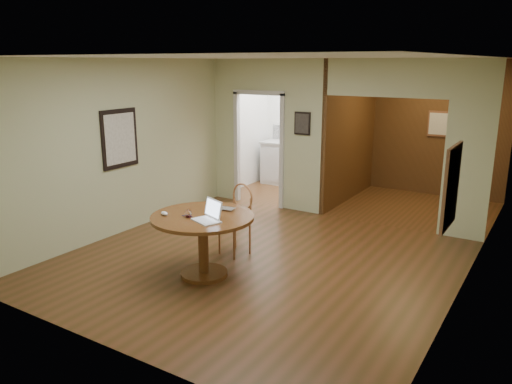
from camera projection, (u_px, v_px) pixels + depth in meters
The scene contains 11 objects.
floor at pixel (256, 263), 6.76m from camera, with size 5.00×5.00×0.00m, color #482F14.
room_shell at pixel (323, 137), 9.22m from camera, with size 5.20×7.50×5.00m.
dining_table at pixel (203, 231), 6.21m from camera, with size 1.28×1.28×0.80m.
chair at pixel (238, 215), 6.98m from camera, with size 0.51×0.51×1.00m.
open_laptop at pixel (209, 215), 5.97m from camera, with size 0.40×0.40×0.24m.
closed_laptop at pixel (220, 209), 6.37m from camera, with size 0.34×0.22×0.03m, color #B6B6BB.
mouse at pixel (164, 213), 6.16m from camera, with size 0.12×0.07×0.05m, color white.
wine_glass at pixel (188, 214), 6.07m from camera, with size 0.09×0.09×0.10m, color white, non-canonical shape.
pen at pixel (187, 216), 6.12m from camera, with size 0.01×0.01×0.14m, color #0B1150.
kitchen_cabinet at pixel (306, 165), 10.78m from camera, with size 2.06×0.60×0.94m.
grocery_bag at pixel (328, 139), 10.38m from camera, with size 0.28×0.24×0.28m, color beige.
Camera 1 is at (3.33, -5.34, 2.64)m, focal length 35.00 mm.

